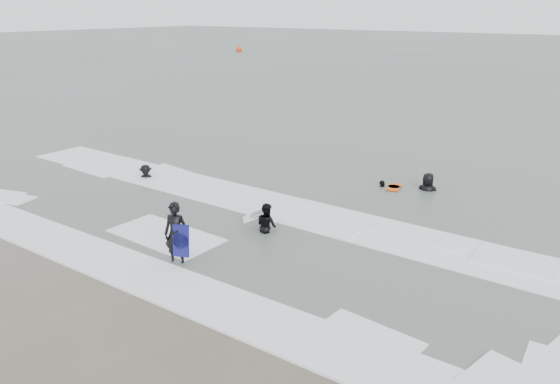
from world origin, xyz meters
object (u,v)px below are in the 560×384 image
Objects in this scene: surfer_centre at (178,264)px; surfer_right_near at (382,188)px; surfer_breaker at (146,179)px; surfer_wading at (267,232)px; surfer_right_far at (427,191)px; buoy at (239,50)px.

surfer_right_near is (1.69, 10.12, 0.00)m from surfer_centre.
surfer_centre reaches higher than surfer_breaker.
surfer_right_near is (1.01, 6.68, 0.00)m from surfer_wading.
surfer_centre is 8.86m from surfer_breaker.
surfer_breaker reaches higher than surfer_right_near.
surfer_right_near is (8.94, 5.04, 0.00)m from surfer_breaker.
surfer_breaker is 12.08m from surfer_right_far.
surfer_wading reaches higher than surfer_breaker.
surfer_centre reaches higher than surfer_right_near.
surfer_wading is at bearing 59.46° from surfer_centre.
surfer_centre is at bearing -77.80° from surfer_breaker.
buoy reaches higher than surfer_breaker.
surfer_right_far reaches higher than surfer_breaker.
surfer_breaker is (-7.93, 1.64, 0.00)m from surfer_wading.
surfer_wading is 0.96× the size of buoy.
surfer_centre is 10.26m from surfer_right_near.
surfer_right_far is at bearing -14.63° from surfer_breaker.
surfer_right_far is at bearing 53.10° from surfer_centre.
surfer_right_far reaches higher than surfer_wading.
surfer_wading reaches higher than surfer_right_near.
buoy is (-54.32, 52.46, 0.42)m from surfer_right_far.
surfer_wading is 6.75m from surfer_right_near.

